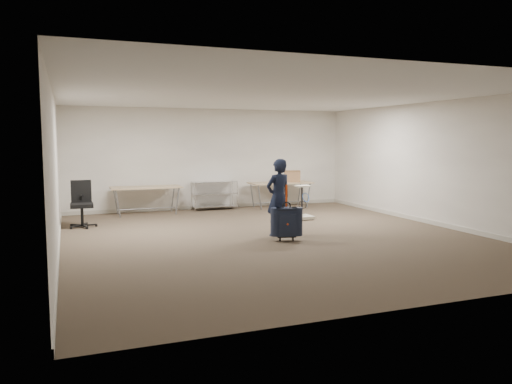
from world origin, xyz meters
name	(u,v)px	position (x,y,z in m)	size (l,w,h in m)	color
ground	(272,237)	(0.00, 0.00, 0.00)	(9.00, 9.00, 0.00)	#433629
room_shell	(249,224)	(0.00, 1.38, 0.05)	(8.00, 9.00, 9.00)	beige
folding_table_left	(146,189)	(-1.90, 3.95, 0.68)	(1.80, 0.75, 0.73)	tan
folding_table_right	(280,184)	(1.90, 3.95, 0.68)	(1.80, 0.75, 0.73)	tan
wire_shelf	(214,194)	(0.00, 4.20, 0.44)	(1.22, 0.47, 0.80)	silver
person	(278,197)	(0.17, 0.11, 0.78)	(0.57, 0.37, 1.56)	black
suitcase	(287,222)	(0.09, -0.47, 0.37)	(0.44, 0.32, 1.08)	black
office_chair	(82,213)	(-3.53, 2.56, 0.31)	(0.63, 0.63, 1.04)	black
equipment_cart	(303,210)	(1.55, 1.78, 0.22)	(0.46, 0.46, 0.84)	beige
cardboard_box	(292,176)	(2.23, 3.87, 0.90)	(0.44, 0.33, 0.33)	olive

